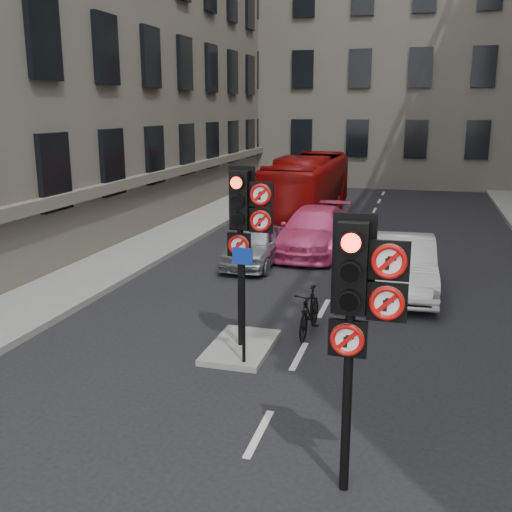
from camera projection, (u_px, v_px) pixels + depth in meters
The scene contains 12 objects.
pavement_left at pixel (132, 251), 20.22m from camera, with size 3.00×50.00×0.16m, color gray.
centre_island at pixel (241, 347), 12.12m from camera, with size 1.20×2.00×0.12m, color gray.
building_far at pixel (400, 28), 40.27m from camera, with size 30.00×14.00×20.00m, color #676157.
signal_near at pixel (358, 298), 7.06m from camera, with size 0.91×0.40×3.58m.
signal_far at pixel (244, 219), 11.45m from camera, with size 0.91×0.40×3.58m.
car_silver at pixel (255, 245), 18.61m from camera, with size 1.48×3.68×1.26m, color #989B9F.
car_white at pixel (404, 265), 15.78m from camera, with size 1.56×4.47×1.47m, color silver.
car_pink at pixel (314, 231), 20.24m from camera, with size 2.06×5.06×1.47m, color #DD4179.
bus_red at pixel (307, 188), 26.02m from camera, with size 2.33×9.95×2.77m, color maroon.
motorcycle at pixel (309, 312), 12.87m from camera, with size 0.48×1.70×1.02m, color black.
motorcyclist at pixel (383, 283), 14.10m from camera, with size 0.56×0.36×1.52m, color black.
info_sign at pixel (243, 289), 10.91m from camera, with size 0.38×0.13×2.22m.
Camera 1 is at (2.13, -5.82, 4.77)m, focal length 42.00 mm.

